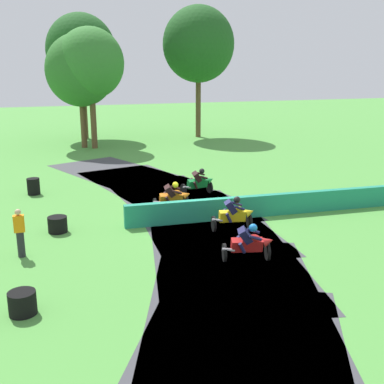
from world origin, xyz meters
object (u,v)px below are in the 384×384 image
motorcycle_fourth_green (199,182)px  tire_stack_mid_a (58,224)px  motorcycle_lead_red (249,243)px  tire_stack_near (22,303)px  motorcycle_trailing_orange (173,197)px  motorcycle_chase_yellow (234,214)px  track_marshal (20,233)px  tire_stack_mid_b (34,186)px

motorcycle_fourth_green → tire_stack_mid_a: (-6.79, -3.38, -0.34)m
motorcycle_lead_red → tire_stack_near: bearing=-169.8°
motorcycle_lead_red → motorcycle_trailing_orange: (-0.79, 6.03, -0.00)m
motorcycle_lead_red → tire_stack_near: 6.93m
motorcycle_fourth_green → tire_stack_mid_a: size_ratio=2.34×
motorcycle_lead_red → tire_stack_near: motorcycle_lead_red is taller
motorcycle_chase_yellow → motorcycle_fourth_green: 5.34m
motorcycle_trailing_orange → tire_stack_near: (-6.02, -7.25, -0.33)m
motorcycle_chase_yellow → tire_stack_near: size_ratio=2.45×
motorcycle_trailing_orange → tire_stack_mid_a: size_ratio=2.36×
motorcycle_lead_red → track_marshal: track_marshal is taller
motorcycle_lead_red → tire_stack_mid_b: bearing=121.1°
tire_stack_mid_a → tire_stack_mid_b: (-0.83, 5.96, 0.10)m
motorcycle_fourth_green → tire_stack_mid_b: 8.06m
tire_stack_mid_b → motorcycle_chase_yellow: bearing=-47.7°
motorcycle_lead_red → tire_stack_mid_a: 7.44m
tire_stack_near → motorcycle_trailing_orange: bearing=50.3°
motorcycle_trailing_orange → motorcycle_chase_yellow: bearing=-64.7°
motorcycle_chase_yellow → motorcycle_trailing_orange: 3.50m
tire_stack_near → tire_stack_mid_a: (1.15, 6.03, 0.00)m
motorcycle_fourth_green → tire_stack_mid_a: motorcycle_fourth_green is taller
tire_stack_near → tire_stack_mid_a: bearing=79.2°
motorcycle_trailing_orange → motorcycle_fourth_green: 2.89m
tire_stack_near → tire_stack_mid_b: size_ratio=0.87×
motorcycle_lead_red → tire_stack_mid_b: (-6.50, 10.77, -0.23)m
motorcycle_lead_red → motorcycle_chase_yellow: size_ratio=0.99×
tire_stack_mid_a → motorcycle_lead_red: bearing=-40.3°
tire_stack_mid_a → motorcycle_fourth_green: bearing=26.4°
tire_stack_mid_a → track_marshal: (-1.25, -2.09, 0.52)m
motorcycle_trailing_orange → tire_stack_mid_a: (-4.87, -1.22, -0.33)m
tire_stack_near → motorcycle_chase_yellow: bearing=28.5°
motorcycle_trailing_orange → motorcycle_fourth_green: size_ratio=1.01×
tire_stack_mid_b → track_marshal: size_ratio=0.49×
tire_stack_mid_a → tire_stack_mid_b: tire_stack_mid_b is taller
motorcycle_lead_red → tire_stack_mid_b: 12.58m
motorcycle_lead_red → motorcycle_trailing_orange: motorcycle_lead_red is taller
motorcycle_fourth_green → motorcycle_chase_yellow: bearing=-94.6°
motorcycle_chase_yellow → motorcycle_trailing_orange: motorcycle_chase_yellow is taller
tire_stack_mid_a → track_marshal: bearing=-120.9°
tire_stack_mid_a → motorcycle_trailing_orange: bearing=14.1°
tire_stack_mid_a → tire_stack_mid_b: bearing=98.0°
motorcycle_trailing_orange → motorcycle_fourth_green: motorcycle_fourth_green is taller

